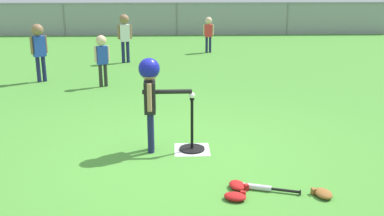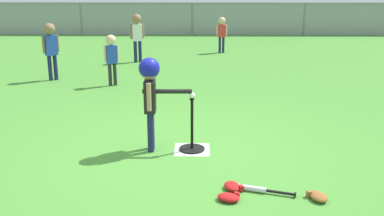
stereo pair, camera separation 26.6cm
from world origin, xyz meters
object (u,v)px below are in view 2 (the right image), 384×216
at_px(spare_bat_silver, 258,189).
at_px(batting_tee, 192,142).
at_px(fielder_deep_right, 111,53).
at_px(fielder_deep_center, 222,30).
at_px(glove_by_plate, 233,186).
at_px(batter_child, 150,85).
at_px(glove_near_bats, 229,197).
at_px(fielder_deep_left, 51,44).
at_px(baseball_on_tee, 192,95).
at_px(fielder_near_left, 137,31).
at_px(glove_tossed_aside, 318,196).

bearing_deg(spare_bat_silver, batting_tee, 121.14).
xyz_separation_m(batting_tee, fielder_deep_right, (-1.61, 3.39, 0.54)).
bearing_deg(fielder_deep_center, glove_by_plate, -92.08).
distance_m(batter_child, glove_near_bats, 1.77).
bearing_deg(fielder_deep_center, fielder_deep_left, -136.95).
height_order(batting_tee, fielder_deep_center, fielder_deep_center).
relative_size(fielder_deep_left, fielder_deep_right, 1.17).
distance_m(fielder_deep_center, spare_bat_silver, 8.44).
bearing_deg(fielder_deep_right, fielder_deep_center, 58.98).
height_order(baseball_on_tee, glove_by_plate, baseball_on_tee).
bearing_deg(baseball_on_tee, fielder_deep_right, 115.43).
height_order(batter_child, fielder_near_left, fielder_near_left).
distance_m(fielder_deep_center, glove_tossed_aside, 8.61).
bearing_deg(glove_near_bats, glove_by_plate, 77.20).
bearing_deg(batter_child, fielder_deep_left, 122.19).
height_order(batting_tee, glove_by_plate, batting_tee).
relative_size(fielder_deep_center, spare_bat_silver, 1.73).
bearing_deg(baseball_on_tee, glove_tossed_aside, -45.79).
bearing_deg(batter_child, fielder_deep_center, 80.37).
height_order(fielder_near_left, fielder_deep_right, fielder_near_left).
height_order(batter_child, spare_bat_silver, batter_child).
bearing_deg(batting_tee, fielder_deep_center, 84.24).
bearing_deg(fielder_near_left, glove_by_plate, -75.03).
bearing_deg(fielder_deep_left, fielder_deep_right, -19.52).
height_order(batting_tee, batter_child, batter_child).
relative_size(batter_child, glove_near_bats, 4.51).
bearing_deg(batter_child, spare_bat_silver, -43.52).
bearing_deg(fielder_deep_right, fielder_near_left, 85.85).
distance_m(fielder_deep_left, fielder_deep_center, 5.02).
relative_size(fielder_deep_center, glove_near_bats, 3.79).
bearing_deg(batting_tee, fielder_deep_left, 127.28).
xyz_separation_m(fielder_near_left, glove_by_plate, (1.86, -6.96, -0.73)).
relative_size(batting_tee, glove_near_bats, 2.59).
bearing_deg(fielder_deep_center, batter_child, -99.63).
relative_size(fielder_near_left, glove_by_plate, 4.71).
xyz_separation_m(batter_child, glove_near_bats, (0.88, -1.31, -0.80)).
height_order(fielder_deep_right, glove_near_bats, fielder_deep_right).
distance_m(batter_child, glove_tossed_aside, 2.32).
distance_m(fielder_deep_right, glove_by_plate, 4.95).
distance_m(batting_tee, fielder_deep_left, 4.89).
xyz_separation_m(batting_tee, glove_near_bats, (0.38, -1.32, -0.07)).
xyz_separation_m(fielder_deep_left, fielder_deep_right, (1.33, -0.47, -0.11)).
bearing_deg(fielder_deep_right, baseball_on_tee, -64.57).
relative_size(batting_tee, fielder_deep_right, 0.67).
bearing_deg(fielder_near_left, glove_tossed_aside, -69.47).
bearing_deg(fielder_deep_left, batter_child, -57.81).
relative_size(fielder_near_left, fielder_deep_right, 1.18).
height_order(glove_by_plate, glove_tossed_aside, same).
xyz_separation_m(fielder_near_left, glove_near_bats, (1.81, -7.20, -0.73)).
bearing_deg(fielder_near_left, batter_child, -81.05).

